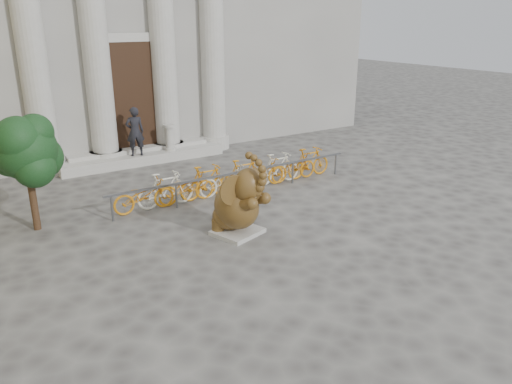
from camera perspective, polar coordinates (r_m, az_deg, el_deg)
ground at (r=10.97m, az=4.95°, el=-7.96°), size 80.00×80.00×0.00m
entrance_steps at (r=18.73m, az=-12.82°, el=3.92°), size 6.00×1.20×0.36m
elephant_statue at (r=11.95m, az=-2.05°, el=-1.45°), size 1.41×1.68×2.13m
bike_rack at (r=14.96m, az=-2.56°, el=1.77°), size 8.00×0.53×1.00m
tree at (r=13.05m, az=-24.72°, el=4.30°), size 1.67×1.52×2.90m
pedestrian at (r=18.08m, az=-13.66°, el=6.73°), size 0.69×0.52×1.73m
balustrade_post at (r=18.64m, az=-9.84°, el=6.04°), size 0.39×0.39×0.96m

